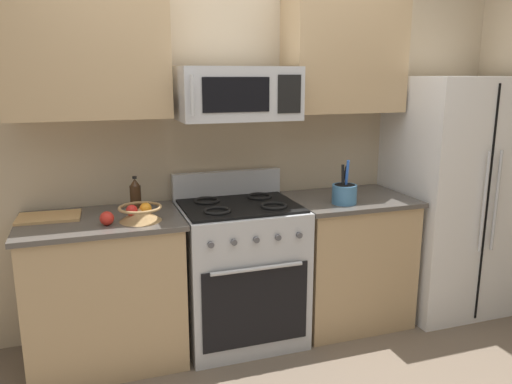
{
  "coord_description": "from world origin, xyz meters",
  "views": [
    {
      "loc": [
        -0.91,
        -2.35,
        1.73
      ],
      "look_at": [
        0.07,
        0.52,
        1.03
      ],
      "focal_mm": 35.44,
      "sensor_mm": 36.0,
      "label": 1
    }
  ],
  "objects_px": {
    "utensil_crock": "(344,193)",
    "apple_loose": "(107,218)",
    "refrigerator": "(451,195)",
    "fruit_basket": "(140,213)",
    "bottle_soy": "(135,195)",
    "cutting_board": "(49,217)",
    "microwave": "(237,93)",
    "range_oven": "(240,270)"
  },
  "relations": [
    {
      "from": "utensil_crock",
      "to": "cutting_board",
      "type": "height_order",
      "value": "utensil_crock"
    },
    {
      "from": "microwave",
      "to": "bottle_soy",
      "type": "xyz_separation_m",
      "value": [
        -0.64,
        0.1,
        -0.62
      ]
    },
    {
      "from": "refrigerator",
      "to": "fruit_basket",
      "type": "bearing_deg",
      "value": -177.33
    },
    {
      "from": "apple_loose",
      "to": "cutting_board",
      "type": "height_order",
      "value": "apple_loose"
    },
    {
      "from": "fruit_basket",
      "to": "apple_loose",
      "type": "xyz_separation_m",
      "value": [
        -0.19,
        -0.03,
        -0.01
      ]
    },
    {
      "from": "microwave",
      "to": "cutting_board",
      "type": "xyz_separation_m",
      "value": [
        -1.14,
        0.08,
        -0.71
      ]
    },
    {
      "from": "bottle_soy",
      "to": "fruit_basket",
      "type": "bearing_deg",
      "value": -90.24
    },
    {
      "from": "apple_loose",
      "to": "utensil_crock",
      "type": "bearing_deg",
      "value": 0.26
    },
    {
      "from": "range_oven",
      "to": "refrigerator",
      "type": "relative_size",
      "value": 0.63
    },
    {
      "from": "microwave",
      "to": "cutting_board",
      "type": "bearing_deg",
      "value": 176.23
    },
    {
      "from": "refrigerator",
      "to": "cutting_board",
      "type": "height_order",
      "value": "refrigerator"
    },
    {
      "from": "microwave",
      "to": "refrigerator",
      "type": "bearing_deg",
      "value": -1.59
    },
    {
      "from": "range_oven",
      "to": "cutting_board",
      "type": "bearing_deg",
      "value": 174.83
    },
    {
      "from": "range_oven",
      "to": "apple_loose",
      "type": "bearing_deg",
      "value": -169.57
    },
    {
      "from": "utensil_crock",
      "to": "refrigerator",
      "type": "bearing_deg",
      "value": 7.56
    },
    {
      "from": "microwave",
      "to": "apple_loose",
      "type": "distance_m",
      "value": 1.08
    },
    {
      "from": "apple_loose",
      "to": "cutting_board",
      "type": "xyz_separation_m",
      "value": [
        -0.32,
        0.26,
        -0.03
      ]
    },
    {
      "from": "microwave",
      "to": "bottle_soy",
      "type": "distance_m",
      "value": 0.89
    },
    {
      "from": "range_oven",
      "to": "utensil_crock",
      "type": "bearing_deg",
      "value": -12.14
    },
    {
      "from": "refrigerator",
      "to": "cutting_board",
      "type": "bearing_deg",
      "value": 177.51
    },
    {
      "from": "range_oven",
      "to": "microwave",
      "type": "height_order",
      "value": "microwave"
    },
    {
      "from": "refrigerator",
      "to": "microwave",
      "type": "height_order",
      "value": "microwave"
    },
    {
      "from": "microwave",
      "to": "range_oven",
      "type": "bearing_deg",
      "value": -89.95
    },
    {
      "from": "apple_loose",
      "to": "refrigerator",
      "type": "bearing_deg",
      "value": 3.13
    },
    {
      "from": "utensil_crock",
      "to": "apple_loose",
      "type": "bearing_deg",
      "value": -179.74
    },
    {
      "from": "fruit_basket",
      "to": "bottle_soy",
      "type": "distance_m",
      "value": 0.26
    },
    {
      "from": "refrigerator",
      "to": "utensil_crock",
      "type": "height_order",
      "value": "refrigerator"
    },
    {
      "from": "bottle_soy",
      "to": "apple_loose",
      "type": "bearing_deg",
      "value": -123.86
    },
    {
      "from": "fruit_basket",
      "to": "utensil_crock",
      "type": "bearing_deg",
      "value": -0.95
    },
    {
      "from": "range_oven",
      "to": "cutting_board",
      "type": "height_order",
      "value": "range_oven"
    },
    {
      "from": "range_oven",
      "to": "utensil_crock",
      "type": "xyz_separation_m",
      "value": [
        0.67,
        -0.14,
        0.51
      ]
    },
    {
      "from": "utensil_crock",
      "to": "apple_loose",
      "type": "xyz_separation_m",
      "value": [
        -1.5,
        -0.01,
        -0.03
      ]
    },
    {
      "from": "fruit_basket",
      "to": "bottle_soy",
      "type": "relative_size",
      "value": 1.17
    },
    {
      "from": "cutting_board",
      "to": "bottle_soy",
      "type": "relative_size",
      "value": 1.65
    },
    {
      "from": "range_oven",
      "to": "bottle_soy",
      "type": "xyz_separation_m",
      "value": [
        -0.64,
        0.13,
        0.53
      ]
    },
    {
      "from": "refrigerator",
      "to": "fruit_basket",
      "type": "xyz_separation_m",
      "value": [
        -2.27,
        -0.11,
        0.1
      ]
    },
    {
      "from": "apple_loose",
      "to": "bottle_soy",
      "type": "distance_m",
      "value": 0.34
    },
    {
      "from": "microwave",
      "to": "bottle_soy",
      "type": "bearing_deg",
      "value": 170.93
    },
    {
      "from": "apple_loose",
      "to": "fruit_basket",
      "type": "bearing_deg",
      "value": 8.68
    },
    {
      "from": "fruit_basket",
      "to": "cutting_board",
      "type": "xyz_separation_m",
      "value": [
        -0.51,
        0.23,
        -0.04
      ]
    },
    {
      "from": "utensil_crock",
      "to": "cutting_board",
      "type": "xyz_separation_m",
      "value": [
        -1.82,
        0.25,
        -0.06
      ]
    },
    {
      "from": "refrigerator",
      "to": "apple_loose",
      "type": "xyz_separation_m",
      "value": [
        -2.46,
        -0.13,
        0.09
      ]
    }
  ]
}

